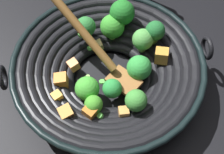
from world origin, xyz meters
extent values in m
plane|color=black|center=(0.00, 0.00, 0.00)|extent=(4.00, 4.00, 0.00)
cylinder|color=black|center=(0.00, 0.00, 0.01)|extent=(0.15, 0.15, 0.01)
torus|color=black|center=(0.00, 0.00, 0.02)|extent=(0.21, 0.21, 0.02)
torus|color=black|center=(0.00, 0.00, 0.03)|extent=(0.24, 0.24, 0.02)
torus|color=black|center=(0.00, 0.00, 0.04)|extent=(0.28, 0.28, 0.02)
torus|color=black|center=(0.00, 0.00, 0.04)|extent=(0.31, 0.31, 0.02)
torus|color=black|center=(0.00, 0.00, 0.05)|extent=(0.34, 0.34, 0.02)
torus|color=black|center=(0.00, 0.00, 0.06)|extent=(0.37, 0.37, 0.02)
torus|color=black|center=(0.00, 0.00, 0.07)|extent=(0.41, 0.41, 0.02)
torus|color=black|center=(0.00, 0.00, 0.08)|extent=(0.43, 0.43, 0.01)
torus|color=black|center=(0.21, 0.09, 0.08)|extent=(0.03, 0.05, 0.05)
torus|color=black|center=(-0.21, -0.09, 0.08)|extent=(0.03, 0.05, 0.05)
cylinder|color=#82BD49|center=(-0.02, 0.11, 0.04)|extent=(0.03, 0.03, 0.02)
sphere|color=green|center=(-0.02, 0.11, 0.07)|extent=(0.06, 0.06, 0.06)
cylinder|color=#648C48|center=(0.07, 0.02, 0.03)|extent=(0.02, 0.03, 0.02)
sphere|color=green|center=(0.07, 0.02, 0.06)|extent=(0.06, 0.06, 0.06)
cylinder|color=#78B45B|center=(0.08, -0.08, 0.05)|extent=(0.02, 0.02, 0.02)
sphere|color=#3E8C37|center=(0.08, -0.08, 0.08)|extent=(0.05, 0.05, 0.05)
cylinder|color=#76A651|center=(-0.08, 0.08, 0.05)|extent=(0.02, 0.02, 0.02)
sphere|color=#2B7433|center=(-0.08, 0.08, 0.08)|extent=(0.05, 0.05, 0.05)
cylinder|color=#88BD56|center=(-0.03, -0.06, 0.02)|extent=(0.02, 0.02, 0.02)
sphere|color=green|center=(-0.03, -0.06, 0.05)|extent=(0.05, 0.05, 0.05)
cylinder|color=#668E48|center=(0.06, 0.08, 0.05)|extent=(0.03, 0.03, 0.02)
sphere|color=#4C9644|center=(0.06, 0.08, 0.08)|extent=(0.05, 0.05, 0.05)
cylinder|color=#7CB04D|center=(0.02, -0.05, 0.03)|extent=(0.01, 0.02, 0.02)
sphere|color=#278738|center=(0.02, -0.05, 0.06)|extent=(0.04, 0.04, 0.04)
cylinder|color=olive|center=(0.00, 0.13, 0.06)|extent=(0.03, 0.03, 0.02)
sphere|color=#1F7024|center=(0.00, 0.13, 0.10)|extent=(0.06, 0.06, 0.06)
cylinder|color=#65A253|center=(-0.01, -0.10, 0.04)|extent=(0.02, 0.02, 0.01)
sphere|color=green|center=(-0.01, -0.10, 0.06)|extent=(0.04, 0.04, 0.04)
cylinder|color=#84AD47|center=(0.08, 0.10, 0.06)|extent=(0.03, 0.02, 0.02)
sphere|color=#1E602B|center=(0.08, 0.10, 0.09)|extent=(0.05, 0.05, 0.05)
cube|color=#BD6E23|center=(-0.01, -0.11, 0.05)|extent=(0.04, 0.03, 0.03)
cube|color=#D09149|center=(0.06, -0.09, 0.05)|extent=(0.03, 0.03, 0.02)
cube|color=gold|center=(-0.06, -0.13, 0.06)|extent=(0.04, 0.04, 0.03)
cube|color=orange|center=(-0.10, -0.05, 0.04)|extent=(0.04, 0.04, 0.03)
cube|color=#C48933|center=(0.11, 0.06, 0.06)|extent=(0.03, 0.04, 0.04)
cube|color=#DAC16A|center=(-0.04, 0.07, 0.04)|extent=(0.03, 0.03, 0.03)
cube|color=#E48A4D|center=(-0.08, 0.00, 0.04)|extent=(0.03, 0.03, 0.03)
cube|color=gold|center=(-0.09, -0.09, 0.05)|extent=(0.03, 0.03, 0.02)
cylinder|color=#56B247|center=(0.01, -0.11, 0.05)|extent=(0.01, 0.01, 0.01)
cylinder|color=#56B247|center=(-0.01, -0.03, 0.04)|extent=(0.02, 0.02, 0.01)
cylinder|color=#6BC651|center=(0.06, 0.09, 0.05)|extent=(0.02, 0.02, 0.01)
cylinder|color=#56B247|center=(-0.06, 0.05, 0.05)|extent=(0.02, 0.01, 0.01)
cylinder|color=#56B247|center=(0.02, -0.05, 0.04)|extent=(0.02, 0.02, 0.01)
cylinder|color=#56B247|center=(0.08, 0.03, 0.04)|extent=(0.02, 0.02, 0.01)
cylinder|color=#56B247|center=(-0.08, 0.07, 0.06)|extent=(0.02, 0.02, 0.01)
cylinder|color=#99D166|center=(-0.05, -0.01, 0.03)|extent=(0.01, 0.01, 0.00)
cylinder|color=#6BC651|center=(0.01, -0.05, 0.04)|extent=(0.01, 0.01, 0.01)
cube|color=brown|center=(0.04, -0.02, 0.05)|extent=(0.08, 0.08, 0.01)
cylinder|color=olive|center=(-0.09, 0.04, 0.15)|extent=(0.23, 0.12, 0.17)
camera|label=1|loc=(0.10, -0.38, 0.63)|focal=50.16mm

